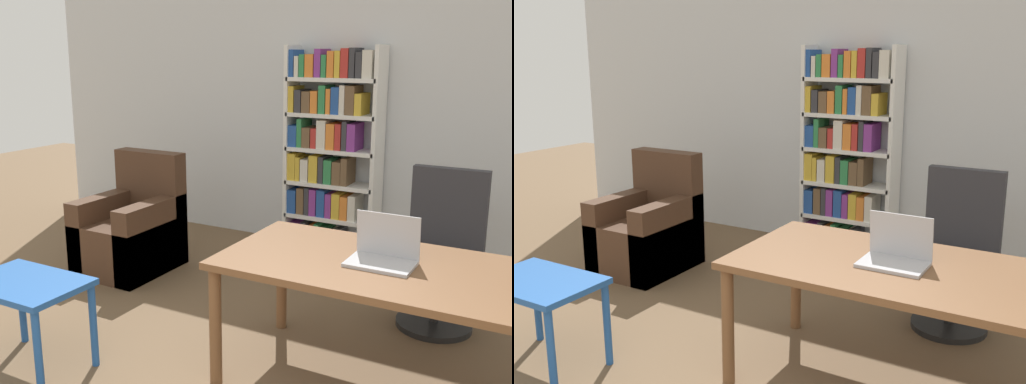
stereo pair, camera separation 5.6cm
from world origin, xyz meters
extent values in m
cube|color=silver|center=(0.00, 4.53, 1.35)|extent=(8.00, 0.06, 2.70)
cube|color=brown|center=(0.59, 2.30, 0.71)|extent=(1.88, 0.93, 0.04)
cylinder|color=brown|center=(-0.29, 1.90, 0.34)|extent=(0.07, 0.07, 0.69)
cylinder|color=brown|center=(-0.29, 2.71, 0.34)|extent=(0.07, 0.07, 0.69)
cube|color=#B2B2B7|center=(0.52, 2.27, 0.74)|extent=(0.35, 0.24, 0.02)
cube|color=#B2B2B7|center=(0.52, 2.38, 0.87)|extent=(0.35, 0.03, 0.24)
cube|color=#19233D|center=(0.52, 2.39, 0.87)|extent=(0.31, 0.02, 0.21)
cylinder|color=black|center=(0.62, 3.22, 0.02)|extent=(0.51, 0.51, 0.04)
cylinder|color=#262626|center=(0.62, 3.22, 0.21)|extent=(0.06, 0.06, 0.34)
cube|color=#2D2D33|center=(0.62, 3.22, 0.43)|extent=(0.53, 0.53, 0.10)
cube|color=#2D2D33|center=(0.62, 3.45, 0.77)|extent=(0.51, 0.08, 0.59)
cube|color=#2356A3|center=(-1.33, 1.50, 0.53)|extent=(0.69, 0.48, 0.04)
cylinder|color=#2356A3|center=(-1.02, 1.30, 0.26)|extent=(0.04, 0.04, 0.51)
cylinder|color=#2356A3|center=(-1.64, 1.71, 0.26)|extent=(0.04, 0.04, 0.51)
cylinder|color=#2356A3|center=(-1.02, 1.71, 0.26)|extent=(0.04, 0.04, 0.51)
cube|color=#472D1E|center=(-1.92, 3.06, 0.22)|extent=(0.66, 0.78, 0.44)
cube|color=#472D1E|center=(-1.92, 3.37, 0.71)|extent=(0.66, 0.16, 0.55)
cube|color=#472D1E|center=(-2.18, 3.06, 0.32)|extent=(0.16, 0.78, 0.63)
cube|color=#472D1E|center=(-1.67, 3.06, 0.32)|extent=(0.16, 0.78, 0.63)
cube|color=white|center=(-1.02, 4.34, 0.94)|extent=(0.04, 0.28, 1.89)
cube|color=white|center=(-0.19, 4.34, 0.94)|extent=(0.04, 0.28, 1.89)
cube|color=white|center=(-0.61, 4.34, 0.02)|extent=(0.84, 0.28, 0.04)
cube|color=#7F338C|center=(-0.98, 4.34, 0.14)|extent=(0.06, 0.24, 0.21)
cube|color=#7F338C|center=(-0.90, 4.34, 0.14)|extent=(0.07, 0.24, 0.21)
cube|color=#333338|center=(-0.84, 4.34, 0.15)|extent=(0.05, 0.24, 0.24)
cube|color=orange|center=(-0.77, 4.34, 0.14)|extent=(0.07, 0.24, 0.21)
cube|color=#2D7F47|center=(-0.71, 4.34, 0.15)|extent=(0.04, 0.24, 0.24)
cube|color=#2D7F47|center=(-0.64, 4.34, 0.14)|extent=(0.07, 0.24, 0.20)
cube|color=silver|center=(-0.57, 4.34, 0.13)|extent=(0.05, 0.24, 0.18)
cube|color=#333338|center=(-0.51, 4.34, 0.14)|extent=(0.06, 0.24, 0.21)
cube|color=white|center=(-0.61, 4.34, 0.33)|extent=(0.84, 0.28, 0.04)
cube|color=#234C99|center=(-0.96, 4.34, 0.46)|extent=(0.09, 0.24, 0.22)
cube|color=brown|center=(-0.87, 4.34, 0.47)|extent=(0.07, 0.24, 0.24)
cube|color=#333338|center=(-0.81, 4.34, 0.48)|extent=(0.05, 0.24, 0.26)
cube|color=#7F338C|center=(-0.75, 4.34, 0.47)|extent=(0.07, 0.24, 0.25)
cube|color=#234C99|center=(-0.67, 4.34, 0.47)|extent=(0.08, 0.24, 0.25)
cube|color=#7F338C|center=(-0.59, 4.34, 0.46)|extent=(0.06, 0.24, 0.22)
cube|color=gold|center=(-0.52, 4.34, 0.47)|extent=(0.08, 0.24, 0.23)
cube|color=orange|center=(-0.44, 4.34, 0.46)|extent=(0.07, 0.24, 0.21)
cube|color=silver|center=(-0.37, 4.34, 0.46)|extent=(0.07, 0.24, 0.23)
cube|color=white|center=(-0.61, 4.34, 0.65)|extent=(0.84, 0.28, 0.04)
cube|color=gold|center=(-0.97, 4.34, 0.79)|extent=(0.08, 0.24, 0.25)
cube|color=gold|center=(-0.91, 4.34, 0.77)|extent=(0.04, 0.24, 0.22)
cube|color=silver|center=(-0.84, 4.34, 0.77)|extent=(0.08, 0.24, 0.20)
cube|color=gold|center=(-0.75, 4.34, 0.79)|extent=(0.08, 0.24, 0.25)
cube|color=#333338|center=(-0.67, 4.34, 0.79)|extent=(0.05, 0.24, 0.24)
cube|color=#2D7F47|center=(-0.61, 4.34, 0.77)|extent=(0.07, 0.24, 0.22)
cube|color=brown|center=(-0.52, 4.34, 0.77)|extent=(0.08, 0.24, 0.21)
cube|color=brown|center=(-0.45, 4.34, 0.79)|extent=(0.06, 0.24, 0.25)
cube|color=white|center=(-0.61, 4.34, 0.96)|extent=(0.84, 0.28, 0.04)
cube|color=#234C99|center=(-0.96, 4.34, 1.08)|extent=(0.09, 0.24, 0.19)
cube|color=#2D7F47|center=(-0.89, 4.34, 1.11)|extent=(0.05, 0.24, 0.26)
cube|color=brown|center=(-0.83, 4.34, 1.07)|extent=(0.08, 0.24, 0.18)
cube|color=#B72D28|center=(-0.75, 4.34, 1.07)|extent=(0.05, 0.24, 0.18)
cube|color=silver|center=(-0.68, 4.34, 1.11)|extent=(0.09, 0.24, 0.26)
cube|color=orange|center=(-0.59, 4.34, 1.09)|extent=(0.08, 0.24, 0.23)
cube|color=#B72D28|center=(-0.52, 4.34, 1.10)|extent=(0.05, 0.24, 0.23)
cube|color=#333338|center=(-0.46, 4.34, 1.11)|extent=(0.04, 0.24, 0.26)
cube|color=#7F338C|center=(-0.40, 4.34, 1.10)|extent=(0.07, 0.24, 0.24)
cube|color=white|center=(-0.61, 4.34, 1.28)|extent=(0.84, 0.28, 0.04)
cube|color=gold|center=(-0.98, 4.34, 1.41)|extent=(0.05, 0.24, 0.23)
cube|color=#333338|center=(-0.91, 4.34, 1.40)|extent=(0.06, 0.24, 0.20)
cube|color=brown|center=(-0.83, 4.34, 1.39)|extent=(0.08, 0.24, 0.19)
cube|color=orange|center=(-0.76, 4.34, 1.39)|extent=(0.07, 0.24, 0.20)
cube|color=#2D7F47|center=(-0.68, 4.34, 1.42)|extent=(0.06, 0.24, 0.25)
cube|color=orange|center=(-0.62, 4.34, 1.40)|extent=(0.04, 0.24, 0.22)
cube|color=#234C99|center=(-0.56, 4.34, 1.41)|extent=(0.07, 0.24, 0.23)
cube|color=silver|center=(-0.49, 4.34, 1.42)|extent=(0.05, 0.24, 0.25)
cube|color=brown|center=(-0.42, 4.34, 1.42)|extent=(0.08, 0.24, 0.25)
cube|color=gold|center=(-0.35, 4.34, 1.39)|extent=(0.06, 0.24, 0.19)
cube|color=white|center=(-0.61, 4.34, 1.59)|extent=(0.84, 0.28, 0.04)
cube|color=#234C99|center=(-0.98, 4.34, 1.73)|extent=(0.04, 0.24, 0.24)
cube|color=silver|center=(-0.93, 4.34, 1.70)|extent=(0.04, 0.24, 0.18)
cube|color=#2D7F47|center=(-0.88, 4.34, 1.71)|extent=(0.05, 0.24, 0.20)
cube|color=orange|center=(-0.81, 4.34, 1.71)|extent=(0.08, 0.24, 0.20)
cube|color=#7F338C|center=(-0.73, 4.34, 1.73)|extent=(0.06, 0.24, 0.24)
cube|color=#2D7F47|center=(-0.67, 4.34, 1.71)|extent=(0.05, 0.24, 0.19)
cube|color=orange|center=(-0.61, 4.34, 1.72)|extent=(0.06, 0.24, 0.23)
cube|color=gold|center=(-0.55, 4.34, 1.72)|extent=(0.05, 0.24, 0.23)
cube|color=#B72D28|center=(-0.48, 4.34, 1.73)|extent=(0.07, 0.24, 0.25)
cube|color=#333338|center=(-0.41, 4.34, 1.74)|extent=(0.05, 0.24, 0.25)
cube|color=#333338|center=(-0.35, 4.34, 1.72)|extent=(0.06, 0.24, 0.22)
cube|color=silver|center=(-0.28, 4.34, 1.73)|extent=(0.09, 0.24, 0.23)
camera|label=1|loc=(1.41, -0.66, 1.84)|focal=42.00mm
camera|label=2|loc=(1.46, -0.63, 1.84)|focal=42.00mm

